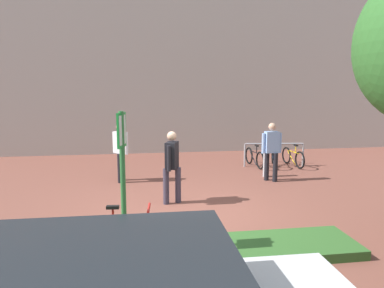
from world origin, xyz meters
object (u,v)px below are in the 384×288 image
Objects in this scene: person_shirt_blue at (272,148)px; person_suited_dark at (172,163)px; bollard_steel at (266,162)px; person_shirt_white at (121,148)px; parking_sign_post at (123,165)px; bike_at_sign at (125,236)px; bike_rack_cluster at (274,156)px.

person_shirt_blue and person_suited_dark have the same top height.
person_shirt_white is at bearing 178.95° from bollard_steel.
parking_sign_post is at bearing -129.37° from bollard_steel.
person_suited_dark reaches higher than bike_at_sign.
person_suited_dark is (1.28, -2.25, 0.00)m from person_shirt_white.
parking_sign_post reaches higher than bike_rack_cluster.
bike_rack_cluster is 5.36m from person_suited_dark.
person_shirt_white is 4.40m from person_shirt_blue.
bike_rack_cluster is 2.33× the size of bollard_steel.
bike_at_sign is at bearing 89.14° from parking_sign_post.
bike_at_sign is 0.98× the size of person_shirt_white.
person_shirt_blue is (-0.03, -0.51, 0.53)m from bollard_steel.
person_suited_dark is (1.01, 2.84, -0.57)m from parking_sign_post.
person_suited_dark reaches higher than bollard_steel.
person_shirt_white reaches higher than bike_rack_cluster.
person_suited_dark is at bearing 70.40° from parking_sign_post.
parking_sign_post reaches higher than person_suited_dark.
bollard_steel is 3.82m from person_suited_dark.
bike_rack_cluster is at bearing 66.58° from person_shirt_blue.
bike_at_sign is 4.94m from person_shirt_white.
bollard_steel is 0.52× the size of person_shirt_blue.
parking_sign_post is at bearing -109.60° from person_suited_dark.
bike_rack_cluster is 2.21m from person_shirt_blue.
person_suited_dark reaches higher than bike_rack_cluster.
bike_at_sign is 2.90m from person_suited_dark.
parking_sign_post is 2.63× the size of bollard_steel.
person_shirt_white is at bearing -165.45° from bike_rack_cluster.
person_shirt_blue reaches higher than bollard_steel.
person_shirt_blue is at bearing 28.40° from person_suited_dark.
person_shirt_blue is at bearing -113.42° from bike_rack_cluster.
bollard_steel is 4.42m from person_shirt_white.
person_shirt_blue reaches higher than bike_at_sign.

